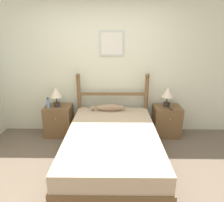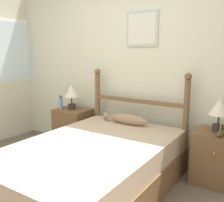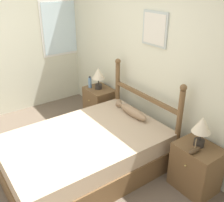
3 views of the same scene
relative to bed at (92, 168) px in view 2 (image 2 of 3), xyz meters
name	(u,v)px [view 2 (image 2 of 3)]	position (x,y,z in m)	size (l,w,h in m)	color
wall_back	(133,66)	(-0.17, 1.17, 1.01)	(6.40, 0.08, 2.55)	beige
bed	(92,168)	(0.00, 0.00, 0.00)	(1.38, 2.08, 0.54)	brown
headboard	(137,112)	(0.00, 1.01, 0.41)	(1.40, 0.09, 1.23)	brown
nightstand_left	(73,128)	(-1.06, 0.91, 0.03)	(0.51, 0.43, 0.60)	brown
nightstand_right	(218,158)	(1.06, 0.91, 0.03)	(0.51, 0.43, 0.60)	brown
table_lamp_left	(71,93)	(-1.07, 0.90, 0.59)	(0.22, 0.22, 0.38)	#2D2823
table_lamp_right	(219,109)	(1.04, 0.92, 0.59)	(0.22, 0.22, 0.38)	#2D2823
bottle	(61,103)	(-1.21, 0.81, 0.43)	(0.06, 0.06, 0.21)	#668CB2
model_boat	(220,133)	(1.09, 0.78, 0.36)	(0.07, 0.19, 0.18)	#4C3823
fish_pillow	(126,119)	(-0.08, 0.83, 0.34)	(0.63, 0.13, 0.13)	#997A5B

